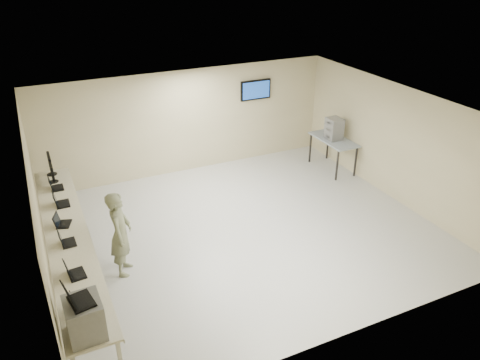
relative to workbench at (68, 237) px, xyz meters
name	(u,v)px	position (x,y,z in m)	size (l,w,h in m)	color
room	(244,171)	(3.62, 0.06, 0.58)	(8.01, 7.01, 2.81)	silver
workbench	(68,237)	(0.00, 0.00, 0.00)	(0.76, 6.00, 0.90)	beige
equipment_box	(85,318)	(-0.06, -2.69, 0.35)	(0.47, 0.54, 0.56)	gray
laptop_on_box	(76,298)	(-0.12, -2.69, 0.71)	(0.39, 0.44, 0.31)	black
laptop_0	(82,305)	(-0.06, -2.16, 0.14)	(0.34, 0.38, 0.27)	black
laptop_1	(73,272)	(-0.07, -1.31, 0.14)	(0.32, 0.37, 0.27)	black
laptop_2	(65,241)	(-0.07, -0.33, 0.14)	(0.28, 0.34, 0.26)	black
laptop_3	(61,222)	(-0.07, 0.36, 0.14)	(0.36, 0.38, 0.25)	black
laptop_4	(60,202)	(-0.01, 1.18, 0.15)	(0.30, 0.36, 0.28)	black
laptop_5	(55,186)	(-0.03, 1.97, 0.14)	(0.28, 0.34, 0.26)	black
monitor_near	(52,171)	(-0.01, 2.34, 0.34)	(0.20, 0.45, 0.44)	black
monitor_far	(50,163)	(-0.01, 2.75, 0.37)	(0.22, 0.49, 0.49)	black
soldier	(121,234)	(0.89, -0.33, 0.03)	(0.62, 0.41, 1.71)	gray
side_table	(333,141)	(7.19, 1.83, 0.00)	(0.70, 1.50, 0.90)	gray
storage_bins	(334,129)	(7.17, 1.83, 0.37)	(0.37, 0.42, 0.59)	gray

